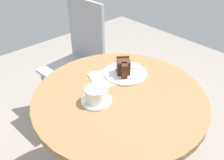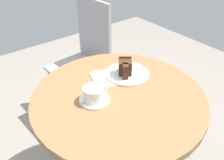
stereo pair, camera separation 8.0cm
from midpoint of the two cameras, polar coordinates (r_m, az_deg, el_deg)
The scene contains 9 objects.
cafe_table at distance 1.23m, azimuth -0.11°, elevation -7.59°, with size 0.85×0.85×0.71m.
saucer at distance 1.12m, azimuth -5.82°, elevation -4.97°, with size 0.14×0.14×0.01m.
coffee_cup at distance 1.10m, azimuth -5.97°, elevation -3.37°, with size 0.13×0.10×0.07m.
teaspoon at distance 1.09m, azimuth -7.22°, elevation -5.93°, with size 0.07×0.07×0.00m.
cake_plate at distance 1.30m, azimuth 1.46°, elevation 1.67°, with size 0.24×0.24×0.01m.
cake_slice at distance 1.27m, azimuth 0.98°, elevation 3.09°, with size 0.10×0.11×0.09m.
fork at distance 1.33m, azimuth 2.63°, elevation 2.85°, with size 0.12×0.09×0.00m.
napkin at distance 1.27m, azimuth -2.92°, elevation 0.56°, with size 0.23×0.22×0.00m.
cafe_chair at distance 1.84m, azimuth -9.11°, elevation 6.13°, with size 0.41×0.41×0.96m.
Camera 1 is at (-0.64, -0.65, 1.42)m, focal length 38.00 mm.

